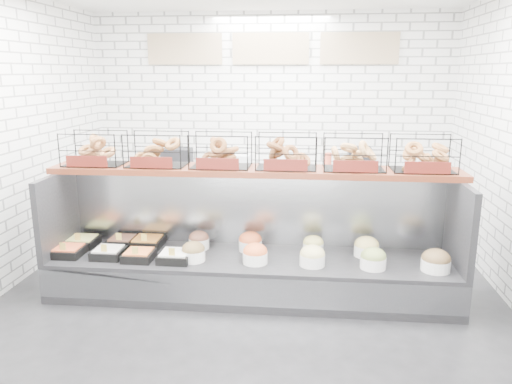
# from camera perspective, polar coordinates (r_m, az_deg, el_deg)

# --- Properties ---
(ground) EXTENTS (5.50, 5.50, 0.00)m
(ground) POSITION_cam_1_polar(r_m,az_deg,el_deg) (4.91, -0.94, -12.98)
(ground) COLOR black
(ground) RESTS_ON ground
(room_shell) EXTENTS (5.02, 5.51, 3.01)m
(room_shell) POSITION_cam_1_polar(r_m,az_deg,el_deg) (4.99, -0.20, 12.03)
(room_shell) COLOR white
(room_shell) RESTS_ON ground
(display_case) EXTENTS (4.00, 0.90, 1.20)m
(display_case) POSITION_cam_1_polar(r_m,az_deg,el_deg) (5.08, -0.56, -7.93)
(display_case) COLOR black
(display_case) RESTS_ON ground
(bagel_shelf) EXTENTS (4.10, 0.50, 0.40)m
(bagel_shelf) POSITION_cam_1_polar(r_m,az_deg,el_deg) (4.97, -0.33, 4.25)
(bagel_shelf) COLOR #521F11
(bagel_shelf) RESTS_ON display_case
(prep_counter) EXTENTS (4.00, 0.60, 1.20)m
(prep_counter) POSITION_cam_1_polar(r_m,az_deg,el_deg) (7.02, 1.35, -0.62)
(prep_counter) COLOR #93969B
(prep_counter) RESTS_ON ground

